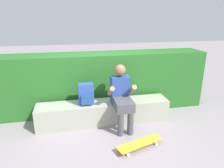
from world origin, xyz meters
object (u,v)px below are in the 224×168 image
Objects in this scene: person_skater at (122,95)px; skateboard_near_person at (140,144)px; bench_main at (104,112)px; backpack_on_bench at (86,94)px.

person_skater is 1.44× the size of skateboard_near_person.
bench_main is 3.12× the size of skateboard_near_person.
bench_main is 1.05m from skateboard_near_person.
skateboard_near_person is at bearing -65.28° from bench_main.
person_skater is at bearing -17.58° from backpack_on_bench.
person_skater is (0.30, -0.21, 0.42)m from bench_main.
bench_main is 6.41× the size of backpack_on_bench.
person_skater is 0.67m from backpack_on_bench.
person_skater reaches higher than backpack_on_bench.
skateboard_near_person is 1.33m from backpack_on_bench.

